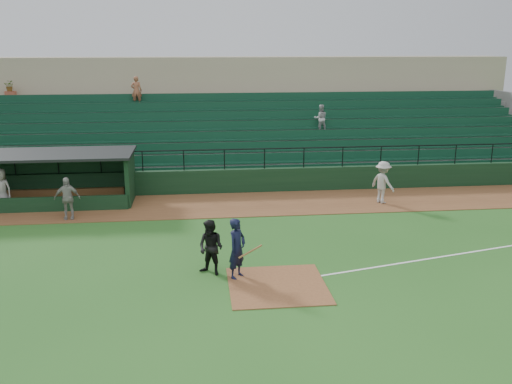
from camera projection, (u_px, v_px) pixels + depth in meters
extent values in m
plane|color=#24591C|center=(273.00, 273.00, 17.95)|extent=(90.00, 90.00, 0.00)
cube|color=brown|center=(249.00, 204.00, 25.62)|extent=(40.00, 4.00, 0.03)
cube|color=brown|center=(277.00, 285.00, 16.99)|extent=(3.00, 3.00, 0.03)
cube|color=white|center=(486.00, 250.00, 19.95)|extent=(17.49, 4.44, 0.01)
cube|color=black|center=(245.00, 181.00, 27.58)|extent=(36.00, 0.35, 1.20)
cylinder|color=black|center=(244.00, 149.00, 27.16)|extent=(36.00, 0.06, 0.06)
cube|color=slate|center=(237.00, 140.00, 31.97)|extent=(36.00, 9.00, 3.60)
cube|color=#103C26|center=(238.00, 134.00, 31.37)|extent=(34.56, 8.00, 4.05)
cube|color=tan|center=(230.00, 104.00, 37.84)|extent=(38.00, 3.00, 6.40)
cube|color=slate|center=(231.00, 100.00, 35.79)|extent=(36.00, 2.00, 0.20)
cylinder|color=#A55138|center=(11.00, 96.00, 34.13)|extent=(0.70, 0.70, 0.60)
imported|color=#2D5923|center=(10.00, 86.00, 33.97)|extent=(0.59, 0.51, 0.66)
imported|color=#A3A3A3|center=(321.00, 118.00, 31.97)|extent=(0.77, 0.60, 1.59)
imported|color=#9F593A|center=(136.00, 91.00, 33.33)|extent=(0.64, 0.42, 1.77)
cube|color=black|center=(44.00, 174.00, 26.59)|extent=(8.50, 0.20, 2.30)
cube|color=black|center=(130.00, 178.00, 25.80)|extent=(0.20, 2.60, 2.30)
cube|color=black|center=(34.00, 155.00, 25.03)|extent=(8.90, 3.20, 0.12)
cube|color=olive|center=(44.00, 194.00, 26.45)|extent=(7.65, 0.40, 0.50)
cube|color=black|center=(30.00, 205.00, 24.26)|extent=(8.50, 0.12, 0.70)
imported|color=black|center=(237.00, 249.00, 17.34)|extent=(0.82, 0.86, 1.98)
cylinder|color=olive|center=(250.00, 252.00, 17.20)|extent=(0.79, 0.34, 0.35)
imported|color=black|center=(211.00, 248.00, 17.63)|extent=(1.12, 1.07, 1.82)
imported|color=#AAA59F|center=(383.00, 182.00, 25.53)|extent=(1.27, 1.47, 1.97)
imported|color=#98948E|center=(67.00, 198.00, 23.18)|extent=(1.09, 0.51, 1.82)
imported|color=gray|center=(1.00, 189.00, 24.42)|extent=(1.06, 0.82, 1.91)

